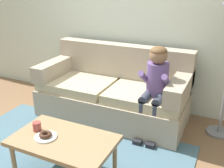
% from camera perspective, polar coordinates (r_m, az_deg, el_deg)
% --- Properties ---
extents(ground, '(10.00, 10.00, 0.00)m').
position_cam_1_polar(ground, '(3.21, -7.80, -12.84)').
color(ground, brown).
extents(wall_back, '(8.00, 0.10, 2.80)m').
position_cam_1_polar(wall_back, '(3.91, 2.59, 15.63)').
color(wall_back, beige).
rests_on(wall_back, ground).
extents(area_rug, '(2.66, 1.62, 0.01)m').
position_cam_1_polar(area_rug, '(3.04, -10.41, -15.08)').
color(area_rug, '#476675').
rests_on(area_rug, ground).
extents(couch, '(2.00, 0.90, 0.96)m').
position_cam_1_polar(couch, '(3.65, 0.37, -1.91)').
color(couch, tan).
rests_on(couch, ground).
extents(coffee_table, '(0.96, 0.58, 0.44)m').
position_cam_1_polar(coffee_table, '(2.56, -10.43, -12.37)').
color(coffee_table, '#937551').
rests_on(coffee_table, ground).
extents(person_child, '(0.34, 0.58, 1.10)m').
position_cam_1_polar(person_child, '(3.15, 9.34, 0.16)').
color(person_child, '#664C84').
rests_on(person_child, ground).
extents(plate, '(0.21, 0.21, 0.01)m').
position_cam_1_polar(plate, '(2.58, -14.12, -11.01)').
color(plate, white).
rests_on(plate, coffee_table).
extents(donut, '(0.12, 0.12, 0.04)m').
position_cam_1_polar(donut, '(2.57, -14.18, -10.54)').
color(donut, '#422619').
rests_on(donut, plate).
extents(mug, '(0.08, 0.08, 0.09)m').
position_cam_1_polar(mug, '(2.69, -15.89, -8.79)').
color(mug, '#993D38').
rests_on(mug, coffee_table).
extents(toy_controller, '(0.23, 0.09, 0.05)m').
position_cam_1_polar(toy_controller, '(3.37, -13.98, -11.00)').
color(toy_controller, gold).
rests_on(toy_controller, ground).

